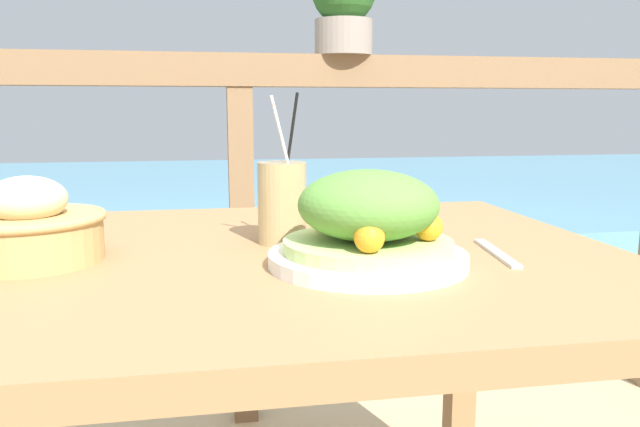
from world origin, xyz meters
name	(u,v)px	position (x,y,z in m)	size (l,w,h in m)	color
patio_table	(271,307)	(0.00, 0.00, 0.62)	(1.10, 0.88, 0.72)	#997047
railing_fence	(240,152)	(0.00, 0.84, 0.81)	(2.80, 0.08, 1.09)	brown
sea_backdrop	(223,214)	(0.00, 3.34, 0.21)	(12.00, 4.00, 0.43)	#568EA8
salad_plate	(368,225)	(0.13, -0.12, 0.77)	(0.28, 0.28, 0.14)	silver
drink_glass	(282,202)	(0.03, 0.06, 0.78)	(0.08, 0.08, 0.25)	tan
bread_basket	(28,228)	(-0.35, -0.01, 0.77)	(0.22, 0.22, 0.13)	tan
potted_plant	(344,6)	(0.30, 0.84, 1.22)	(0.18, 0.18, 0.27)	gray
knife	(496,253)	(0.34, -0.08, 0.72)	(0.04, 0.18, 0.00)	silver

